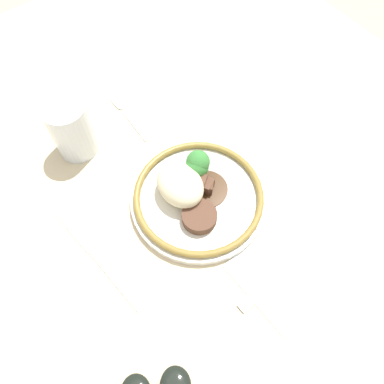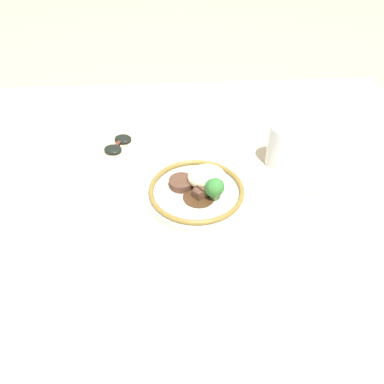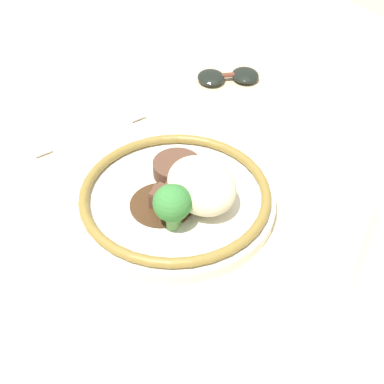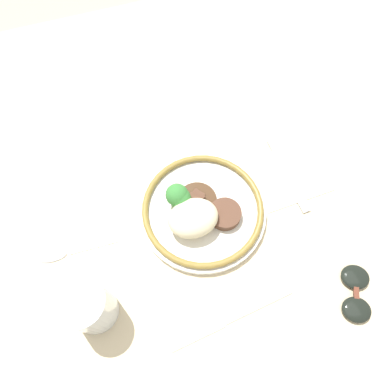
% 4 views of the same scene
% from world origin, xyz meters
% --- Properties ---
extents(ground_plane, '(8.00, 8.00, 0.00)m').
position_xyz_m(ground_plane, '(0.00, 0.00, 0.00)').
color(ground_plane, tan).
extents(dining_table, '(1.50, 1.23, 0.04)m').
position_xyz_m(dining_table, '(0.00, 0.00, 0.02)').
color(dining_table, beige).
rests_on(dining_table, ground).
extents(napkin, '(0.15, 0.13, 0.00)m').
position_xyz_m(napkin, '(-0.16, -0.04, 0.04)').
color(napkin, white).
rests_on(napkin, dining_table).
extents(plate, '(0.24, 0.24, 0.07)m').
position_xyz_m(plate, '(0.04, -0.01, 0.06)').
color(plate, silver).
rests_on(plate, dining_table).
extents(juice_glass, '(0.08, 0.08, 0.11)m').
position_xyz_m(juice_glass, '(0.27, 0.11, 0.09)').
color(juice_glass, orange).
rests_on(juice_glass, dining_table).
extents(fork, '(0.02, 0.17, 0.00)m').
position_xyz_m(fork, '(-0.15, -0.02, 0.04)').
color(fork, silver).
rests_on(fork, napkin).
extents(knife, '(0.23, 0.04, 0.00)m').
position_xyz_m(knife, '(0.06, 0.19, 0.04)').
color(knife, silver).
rests_on(knife, dining_table).
extents(spoon, '(0.14, 0.02, 0.01)m').
position_xyz_m(spoon, '(0.30, -0.01, 0.04)').
color(spoon, silver).
rests_on(spoon, dining_table).
extents(sunglasses, '(0.09, 0.11, 0.02)m').
position_xyz_m(sunglasses, '(-0.17, 0.22, 0.04)').
color(sunglasses, black).
rests_on(sunglasses, dining_table).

